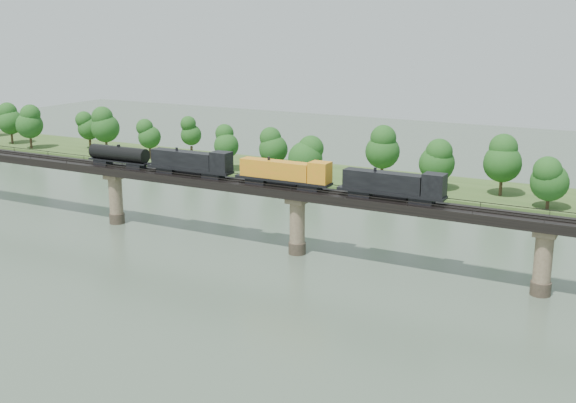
% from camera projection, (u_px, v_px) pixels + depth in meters
% --- Properties ---
extents(ground, '(400.00, 400.00, 0.00)m').
position_uv_depth(ground, '(195.00, 315.00, 97.94)').
color(ground, '#3C4C3C').
rests_on(ground, ground).
extents(far_bank, '(300.00, 24.00, 1.60)m').
position_uv_depth(far_bank, '(405.00, 186.00, 170.25)').
color(far_bank, '#324D1F').
rests_on(far_bank, ground).
extents(bridge, '(236.00, 30.00, 11.50)m').
position_uv_depth(bridge, '(297.00, 223.00, 122.19)').
color(bridge, '#473A2D').
rests_on(bridge, ground).
extents(bridge_superstructure, '(220.00, 4.90, 0.75)m').
position_uv_depth(bridge_superstructure, '(297.00, 187.00, 120.63)').
color(bridge_superstructure, black).
rests_on(bridge_superstructure, bridge).
extents(far_treeline, '(289.06, 17.54, 13.60)m').
position_uv_depth(far_treeline, '(366.00, 152.00, 168.23)').
color(far_treeline, '#382619').
rests_on(far_treeline, far_bank).
extents(freight_train, '(70.71, 2.75, 4.87)m').
position_uv_depth(freight_train, '(251.00, 170.00, 124.28)').
color(freight_train, black).
rests_on(freight_train, bridge).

